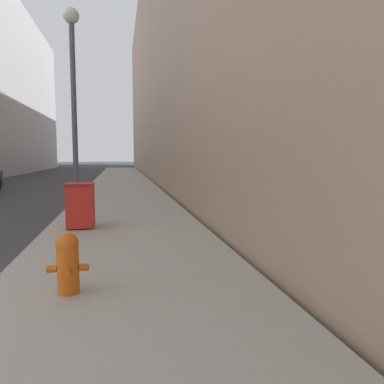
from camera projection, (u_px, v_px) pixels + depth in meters
sidewalk_right at (123, 187)px, 21.06m from camera, size 3.77×60.00×0.15m
building_right_stone at (223, 66)px, 29.50m from camera, size 12.00×60.00×17.69m
fire_hydrant at (68, 261)px, 4.68m from camera, size 0.51×0.40×0.77m
trash_bin at (80, 205)px, 8.86m from camera, size 0.64×0.62×1.07m
lamppost at (73, 86)px, 11.75m from camera, size 0.48×0.48×6.26m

